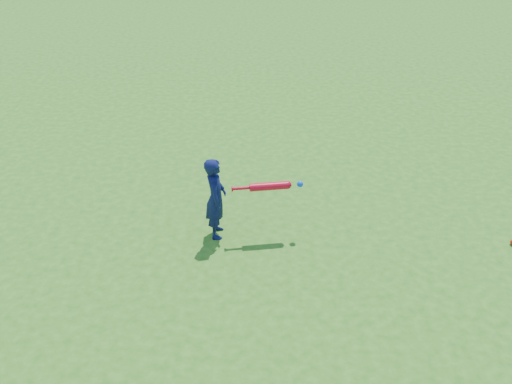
% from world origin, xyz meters
% --- Properties ---
extents(ground, '(80.00, 80.00, 0.00)m').
position_xyz_m(ground, '(0.00, 0.00, 0.00)').
color(ground, '#2B6B19').
rests_on(ground, ground).
extents(child, '(0.28, 0.41, 1.08)m').
position_xyz_m(child, '(-0.41, 0.50, 0.54)').
color(child, '#0E1544').
rests_on(child, ground).
extents(bat_swing, '(0.88, 0.20, 0.10)m').
position_xyz_m(bat_swing, '(0.28, 0.55, 0.69)').
color(bat_swing, red).
rests_on(bat_swing, ground).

